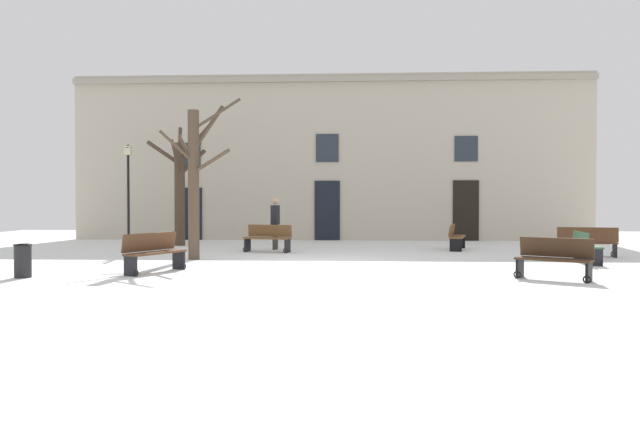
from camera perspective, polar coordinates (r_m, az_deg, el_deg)
ground_plane at (r=16.75m, az=-0.36°, el=-4.68°), size 35.76×35.76×0.00m
building_facade at (r=26.79m, az=0.94°, el=5.32°), size 22.35×0.60×7.14m
tree_left_of_center at (r=18.37m, az=-11.48°, el=3.26°), size 2.20×1.80×4.71m
tree_foreground at (r=23.98m, az=-12.74°, el=2.56°), size 2.46×1.84×4.57m
streetlamp at (r=25.92m, az=-17.24°, el=2.71°), size 0.30×0.30×3.95m
litter_bin at (r=15.34m, az=-25.69°, el=-3.93°), size 0.39×0.39×0.75m
bench_back_to_back_left at (r=14.43m, az=20.76°, el=-3.91°), size 1.59×1.26×0.91m
bench_back_to_back_right at (r=20.63m, az=-4.82°, el=-2.28°), size 1.64×0.87×0.91m
bench_facing_shops at (r=20.48m, az=23.35°, el=-2.41°), size 1.80×0.79×0.91m
bench_by_litter_bin at (r=22.02m, az=12.41°, el=-2.09°), size 0.87×1.79×0.88m
bench_near_center_tree at (r=18.50m, az=23.26°, el=-2.77°), size 0.67×1.80×0.87m
bench_near_lamp at (r=15.32m, az=-15.05°, el=-3.42°), size 1.16×1.75×0.95m
person_crossing_plaza at (r=21.61m, az=-4.15°, el=-0.63°), size 0.29×0.41×1.82m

